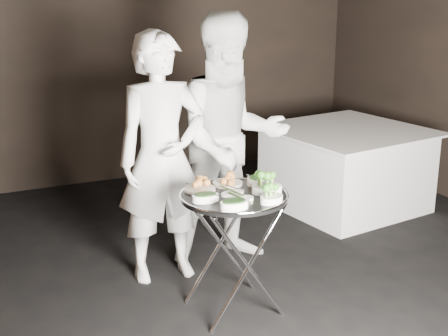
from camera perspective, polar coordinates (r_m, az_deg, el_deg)
name	(u,v)px	position (r m, az deg, el deg)	size (l,w,h in m)	color
floor	(255,332)	(4.11, 2.84, -14.72)	(6.00, 7.00, 0.05)	black
wall_back	(100,44)	(6.86, -11.26, 11.07)	(6.00, 0.05, 3.00)	black
tray_stand	(234,247)	(4.12, 0.90, -7.26)	(0.54, 0.46, 0.80)	silver
serving_tray	(234,196)	(3.99, 0.92, -2.57)	(0.70, 0.70, 0.04)	black
potato_plate_a	(200,186)	(4.05, -2.24, -1.64)	(0.21, 0.21, 0.08)	beige
potato_plate_b	(228,180)	(4.17, 0.33, -1.12)	(0.21, 0.21, 0.07)	beige
greens_bowl	(257,180)	(4.17, 3.02, -1.08)	(0.14, 0.14, 0.08)	white
asparagus_plate_a	(233,192)	(3.98, 0.79, -2.24)	(0.18, 0.12, 0.03)	white
asparagus_plate_b	(240,199)	(3.85, 1.44, -2.84)	(0.21, 0.14, 0.04)	white
spinach_bowl_a	(205,197)	(3.85, -1.72, -2.62)	(0.18, 0.13, 0.07)	white
spinach_bowl_b	(234,203)	(3.73, 0.94, -3.26)	(0.18, 0.12, 0.07)	white
broccoli_bowl_a	(267,187)	(4.02, 3.94, -1.76)	(0.23, 0.19, 0.08)	white
broccoli_bowl_b	(271,197)	(3.85, 4.36, -2.70)	(0.20, 0.17, 0.07)	white
serving_utensils	(232,184)	(4.04, 0.71, -1.50)	(0.57, 0.42, 0.01)	silver
waiter_left	(162,159)	(4.48, -5.68, 0.86)	(0.66, 0.43, 1.81)	silver
waiter_right	(231,141)	(4.73, 0.61, 2.48)	(0.93, 0.73, 1.92)	silver
dining_table	(345,168)	(6.16, 11.05, 0.00)	(1.37, 1.37, 0.78)	white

